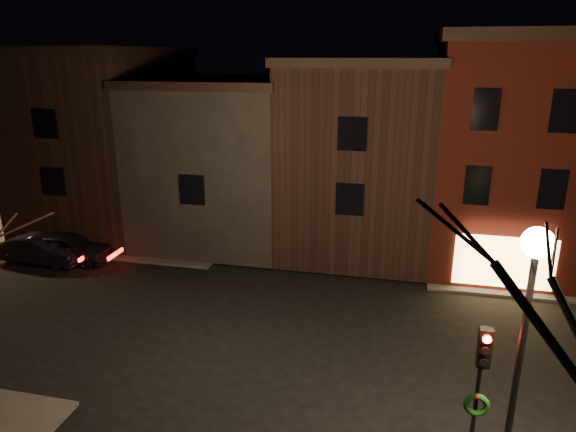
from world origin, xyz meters
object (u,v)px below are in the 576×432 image
Objects in this scene: traffic_signal at (479,383)px; parked_car_a at (67,247)px; street_lamp_near at (529,297)px; parked_car_b at (42,250)px.

traffic_signal is 20.30m from parked_car_a.
street_lamp_near reaches higher than parked_car_b.
traffic_signal is 21.00m from parked_car_b.
parked_car_a is 1.14m from parked_car_b.
traffic_signal is (-0.60, 0.49, -2.37)m from street_lamp_near.
street_lamp_near is 1.56× the size of parked_car_b.
street_lamp_near reaches higher than traffic_signal.
traffic_signal is 0.94× the size of parked_car_a.
street_lamp_near reaches higher than parked_car_a.
street_lamp_near is 1.60× the size of traffic_signal.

